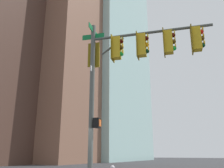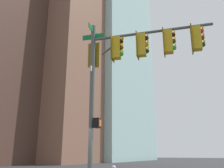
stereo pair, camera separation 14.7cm
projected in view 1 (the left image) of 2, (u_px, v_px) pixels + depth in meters
name	position (u px, v px, depth m)	size (l,w,h in m)	color
signal_pole_assembly	(129.00, 61.00, 10.35)	(1.76, 5.57, 7.25)	#4C514C
building_brick_midblock	(57.00, 65.00, 49.90)	(18.67, 18.92, 38.55)	#845B47
building_glass_tower	(85.00, 50.00, 67.02)	(25.32, 28.92, 58.70)	#9EC6C1
building_brick_farside	(100.00, 96.00, 62.61)	(20.59, 17.72, 31.92)	brown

